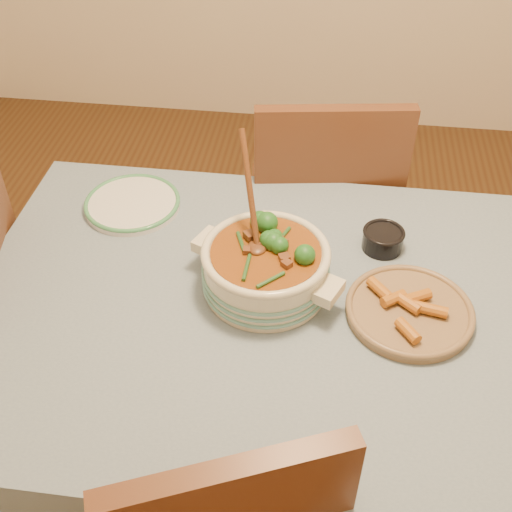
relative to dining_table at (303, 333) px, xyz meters
The scene contains 7 objects.
floor 0.66m from the dining_table, ahead, with size 4.50×4.50×0.00m, color #482914.
dining_table is the anchor object (origin of this frame).
stew_casserole 0.21m from the dining_table, 150.76° to the left, with size 0.40×0.40×0.37m.
white_plate 0.64m from the dining_table, 147.16° to the left, with size 0.33×0.33×0.02m.
condiment_bowl 0.34m from the dining_table, 53.39° to the left, with size 0.12×0.12×0.06m.
fried_plate 0.27m from the dining_table, ahead, with size 0.37×0.37×0.05m.
chair_far 0.68m from the dining_table, 88.47° to the left, with size 0.53×0.53×1.00m.
Camera 1 is at (0.02, -1.08, 1.89)m, focal length 45.00 mm.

